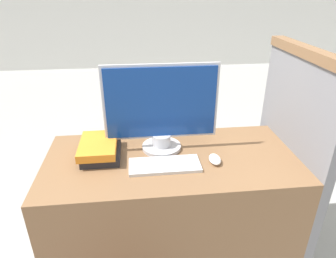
{
  "coord_description": "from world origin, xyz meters",
  "views": [
    {
      "loc": [
        -0.16,
        -1.0,
        1.59
      ],
      "look_at": [
        -0.02,
        0.28,
        0.96
      ],
      "focal_mm": 32.0,
      "sensor_mm": 36.0,
      "label": 1
    }
  ],
  "objects_px": {
    "keyboard": "(165,165)",
    "mouse": "(215,159)",
    "book_stack": "(100,149)",
    "monitor": "(161,109)"
  },
  "relations": [
    {
      "from": "keyboard",
      "to": "book_stack",
      "type": "distance_m",
      "value": 0.35
    },
    {
      "from": "mouse",
      "to": "book_stack",
      "type": "distance_m",
      "value": 0.59
    },
    {
      "from": "mouse",
      "to": "book_stack",
      "type": "relative_size",
      "value": 0.36
    },
    {
      "from": "monitor",
      "to": "keyboard",
      "type": "xyz_separation_m",
      "value": [
        -0.0,
        -0.18,
        -0.22
      ]
    },
    {
      "from": "keyboard",
      "to": "mouse",
      "type": "bearing_deg",
      "value": 2.31
    },
    {
      "from": "book_stack",
      "to": "keyboard",
      "type": "bearing_deg",
      "value": -22.84
    },
    {
      "from": "keyboard",
      "to": "mouse",
      "type": "xyz_separation_m",
      "value": [
        0.25,
        0.01,
        0.01
      ]
    },
    {
      "from": "monitor",
      "to": "keyboard",
      "type": "relative_size",
      "value": 1.69
    },
    {
      "from": "monitor",
      "to": "mouse",
      "type": "bearing_deg",
      "value": -34.27
    },
    {
      "from": "keyboard",
      "to": "mouse",
      "type": "relative_size",
      "value": 3.6
    }
  ]
}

